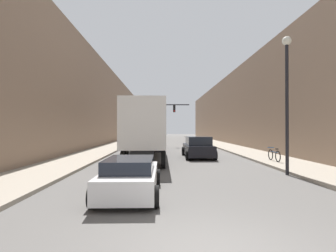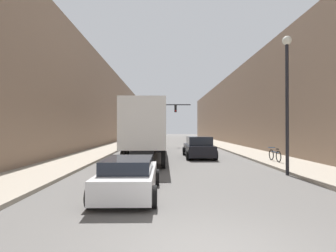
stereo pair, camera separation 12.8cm
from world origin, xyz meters
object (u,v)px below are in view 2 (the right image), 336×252
(sedan_car, at_px, (129,176))
(suv_car, at_px, (199,147))
(semi_truck, at_px, (149,129))
(parked_bicycle, at_px, (275,155))
(traffic_signal_gantry, at_px, (148,114))
(street_lamp, at_px, (287,86))

(sedan_car, xyz_separation_m, suv_car, (3.88, 11.40, 0.16))
(semi_truck, bearing_deg, parked_bicycle, -24.27)
(sedan_car, bearing_deg, parked_bicycle, 43.18)
(traffic_signal_gantry, bearing_deg, semi_truck, -86.09)
(semi_truck, xyz_separation_m, street_lamp, (7.16, -7.92, 2.09))
(sedan_car, xyz_separation_m, traffic_signal_gantry, (-0.87, 24.53, 3.45))
(street_lamp, bearing_deg, traffic_signal_gantry, 111.08)
(suv_car, relative_size, traffic_signal_gantry, 0.62)
(semi_truck, xyz_separation_m, traffic_signal_gantry, (-0.88, 12.95, 1.83))
(suv_car, height_order, parked_bicycle, suv_car)
(street_lamp, bearing_deg, parked_bicycle, 74.45)
(semi_truck, height_order, suv_car, semi_truck)
(sedan_car, height_order, suv_car, suv_car)
(street_lamp, bearing_deg, suv_car, 113.07)
(street_lamp, bearing_deg, semi_truck, 132.12)
(suv_car, relative_size, street_lamp, 0.71)
(semi_truck, xyz_separation_m, parked_bicycle, (8.32, -3.75, -1.72))
(semi_truck, distance_m, street_lamp, 10.88)
(sedan_car, bearing_deg, street_lamp, 26.98)
(semi_truck, relative_size, suv_car, 2.87)
(sedan_car, height_order, street_lamp, street_lamp)
(suv_car, distance_m, parked_bicycle, 5.72)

